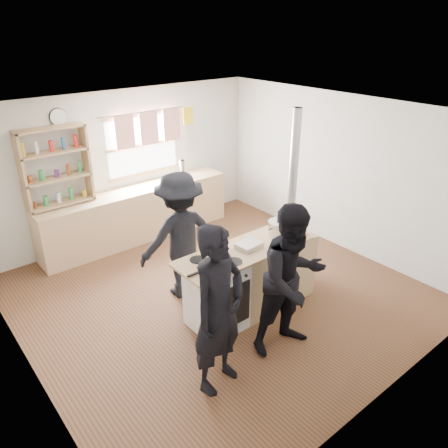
# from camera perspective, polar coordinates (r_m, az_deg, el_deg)

# --- Properties ---
(ground) EXTENTS (5.00, 5.00, 0.01)m
(ground) POSITION_cam_1_polar(r_m,az_deg,el_deg) (6.24, -0.86, -9.01)
(ground) COLOR brown
(ground) RESTS_ON ground
(back_counter) EXTENTS (3.40, 0.55, 0.90)m
(back_counter) POSITION_cam_1_polar(r_m,az_deg,el_deg) (7.67, -11.23, 1.28)
(back_counter) COLOR tan
(back_counter) RESTS_ON ground
(shelving_unit) EXTENTS (1.00, 0.28, 1.20)m
(shelving_unit) POSITION_cam_1_polar(r_m,az_deg,el_deg) (6.98, -21.14, 6.98)
(shelving_unit) COLOR tan
(shelving_unit) RESTS_ON back_counter
(thermos) EXTENTS (0.10, 0.10, 0.32)m
(thermos) POSITION_cam_1_polar(r_m,az_deg,el_deg) (7.90, -5.47, 7.14)
(thermos) COLOR silver
(thermos) RESTS_ON back_counter
(cooking_island) EXTENTS (1.97, 0.64, 0.93)m
(cooking_island) POSITION_cam_1_polar(r_m,az_deg,el_deg) (5.71, 3.71, -6.98)
(cooking_island) COLOR white
(cooking_island) RESTS_ON ground
(skillet_greens) EXTENTS (0.35, 0.35, 0.05)m
(skillet_greens) POSITION_cam_1_polar(r_m,az_deg,el_deg) (4.97, -1.44, -5.55)
(skillet_greens) COLOR black
(skillet_greens) RESTS_ON cooking_island
(roast_tray) EXTENTS (0.32, 0.26, 0.07)m
(roast_tray) POSITION_cam_1_polar(r_m,az_deg,el_deg) (5.41, 3.29, -2.75)
(roast_tray) COLOR silver
(roast_tray) RESTS_ON cooking_island
(stockpot_stove) EXTENTS (0.25, 0.25, 0.20)m
(stockpot_stove) POSITION_cam_1_polar(r_m,az_deg,el_deg) (5.23, -0.80, -3.13)
(stockpot_stove) COLOR silver
(stockpot_stove) RESTS_ON cooking_island
(stockpot_counter) EXTENTS (0.29, 0.29, 0.21)m
(stockpot_counter) POSITION_cam_1_polar(r_m,az_deg,el_deg) (5.74, 7.15, -0.52)
(stockpot_counter) COLOR silver
(stockpot_counter) RESTS_ON cooking_island
(bread_board) EXTENTS (0.33, 0.29, 0.12)m
(bread_board) POSITION_cam_1_polar(r_m,az_deg,el_deg) (5.82, 9.28, -0.78)
(bread_board) COLOR tan
(bread_board) RESTS_ON cooking_island
(flue_heater) EXTENTS (0.35, 0.35, 2.50)m
(flue_heater) POSITION_cam_1_polar(r_m,az_deg,el_deg) (6.31, 8.44, -1.91)
(flue_heater) COLOR black
(flue_heater) RESTS_ON ground
(person_near_left) EXTENTS (0.75, 0.58, 1.83)m
(person_near_left) POSITION_cam_1_polar(r_m,az_deg,el_deg) (4.36, -0.73, -11.23)
(person_near_left) COLOR black
(person_near_left) RESTS_ON ground
(person_near_right) EXTENTS (0.96, 0.80, 1.79)m
(person_near_right) POSITION_cam_1_polar(r_m,az_deg,el_deg) (4.91, 8.93, -7.24)
(person_near_right) COLOR black
(person_near_right) RESTS_ON ground
(person_far) EXTENTS (1.22, 0.80, 1.77)m
(person_far) POSITION_cam_1_polar(r_m,az_deg,el_deg) (5.85, -5.73, -1.54)
(person_far) COLOR black
(person_far) RESTS_ON ground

